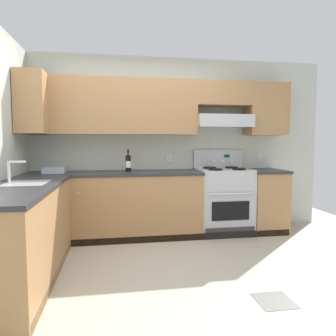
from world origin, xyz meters
name	(u,v)px	position (x,y,z in m)	size (l,w,h in m)	color
ground_plane	(154,273)	(0.00, 0.00, 0.00)	(7.04, 7.04, 0.00)	#B2AA99
floor_accent_tile	(274,301)	(0.92, -0.72, 0.00)	(0.30, 0.30, 0.01)	slate
wall_back	(168,131)	(0.39, 1.53, 1.48)	(4.68, 0.57, 2.55)	beige
counter_back_run	(144,204)	(0.02, 1.24, 0.45)	(3.60, 0.65, 0.91)	#A87A4C
counter_left_run	(22,234)	(-1.24, 0.00, 0.46)	(0.63, 1.91, 1.13)	#A87A4C
stove	(223,200)	(1.17, 1.25, 0.48)	(0.76, 0.62, 1.20)	#B7BABC
wine_bottle	(128,162)	(-0.20, 1.30, 1.04)	(0.08, 0.08, 0.33)	black
bowl	(55,171)	(-1.17, 1.25, 0.94)	(0.28, 0.27, 0.08)	#9EADB7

